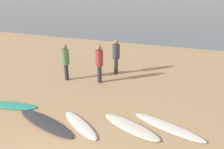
% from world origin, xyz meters
% --- Properties ---
extents(ground_plane, '(120.00, 120.00, 0.20)m').
position_xyz_m(ground_plane, '(0.00, 10.00, -0.10)').
color(ground_plane, tan).
rests_on(ground_plane, ground).
extents(ocean_water, '(140.00, 100.00, 0.01)m').
position_xyz_m(ocean_water, '(0.00, 64.17, 0.00)').
color(ocean_water, slate).
rests_on(ocean_water, ground).
extents(surfboard_0, '(2.02, 0.87, 0.07)m').
position_xyz_m(surfboard_0, '(-3.13, 3.16, 0.04)').
color(surfboard_0, teal).
rests_on(surfboard_0, ground).
extents(surfboard_1, '(2.67, 1.37, 0.06)m').
position_xyz_m(surfboard_1, '(-1.29, 2.63, 0.03)').
color(surfboard_1, '#333338').
rests_on(surfboard_1, ground).
extents(surfboard_2, '(1.84, 1.47, 0.08)m').
position_xyz_m(surfboard_2, '(-0.17, 2.91, 0.04)').
color(surfboard_2, white).
rests_on(surfboard_2, ground).
extents(surfboard_3, '(2.20, 1.35, 0.10)m').
position_xyz_m(surfboard_3, '(1.37, 3.37, 0.05)').
color(surfboard_3, silver).
rests_on(surfboard_3, ground).
extents(surfboard_4, '(2.47, 1.30, 0.07)m').
position_xyz_m(surfboard_4, '(2.46, 3.78, 0.04)').
color(surfboard_4, white).
rests_on(surfboard_4, ground).
extents(person_0, '(0.35, 0.35, 1.74)m').
position_xyz_m(person_0, '(-0.99, 6.37, 1.03)').
color(person_0, '#2D2D38').
rests_on(person_0, ground).
extents(person_1, '(0.34, 0.34, 1.70)m').
position_xyz_m(person_1, '(-2.56, 6.11, 1.00)').
color(person_1, '#2D2D38').
rests_on(person_1, ground).
extents(person_3, '(0.35, 0.35, 1.74)m').
position_xyz_m(person_3, '(-0.65, 7.65, 1.03)').
color(person_3, '#2D2D38').
rests_on(person_3, ground).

